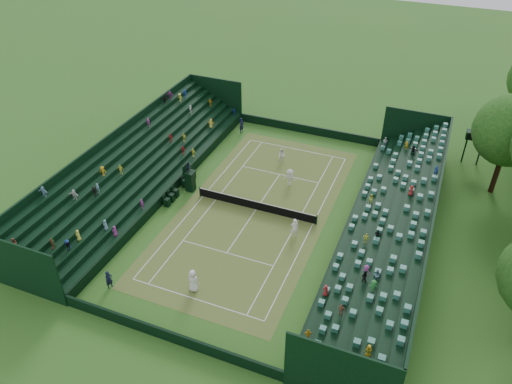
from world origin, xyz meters
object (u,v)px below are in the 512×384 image
Objects in this scene: player_near_west at (193,281)px; player_far_west at (282,155)px; tennis_net at (256,205)px; player_near_east at (294,228)px; player_far_east at (290,177)px; umpire_chair at (190,178)px.

player_far_west is at bearing -86.73° from player_near_west.
tennis_net is 8.82m from player_far_west.
player_near_east is (5.01, 8.83, -0.05)m from player_near_west.
tennis_net is 6.19× the size of player_near_east.
player_far_east is (2.08, 16.14, -0.11)m from player_near_west.
player_far_east is at bearing -94.38° from player_near_west.
player_near_west is at bearing 32.27° from player_near_east.
player_near_east is (4.46, -2.28, 0.42)m from tennis_net.
tennis_net is 7.16m from umpire_chair.
umpire_chair is 10.48m from player_far_west.
player_near_west reaches higher than player_far_east.
umpire_chair is at bearing -41.84° from player_near_east.
umpire_chair is at bearing -155.12° from player_far_east.
tennis_net is at bearing -4.35° from umpire_chair.
tennis_net is 6.62× the size of player_far_east.
player_near_west is at bearing -60.69° from umpire_chair.
player_near_east is at bearing -116.61° from player_near_west.
player_far_east is at bearing 73.14° from tennis_net.
player_near_west is (-0.56, -11.11, 0.46)m from tennis_net.
tennis_net is 7.39× the size of player_far_west.
umpire_chair is 2.01× the size of player_far_west.
player_near_east is 12.19m from player_far_west.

